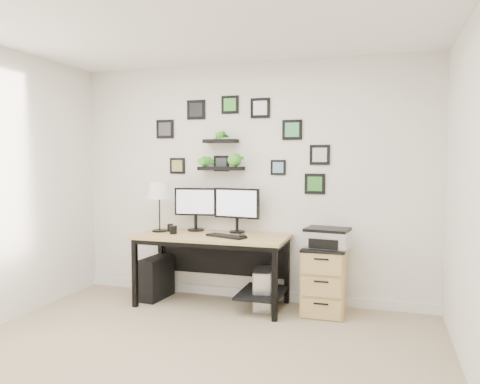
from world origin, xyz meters
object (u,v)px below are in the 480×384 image
(monitor_right, at_px, (237,206))
(table_lamp, at_px, (159,191))
(pc_tower_black, at_px, (156,278))
(desk, at_px, (216,246))
(mug, at_px, (173,230))
(printer, at_px, (327,238))
(pc_tower_grey, at_px, (263,289))
(file_cabinet, at_px, (324,280))
(monitor_left, at_px, (196,206))

(monitor_right, xyz_separation_m, table_lamp, (-0.85, -0.17, 0.16))
(pc_tower_black, bearing_deg, desk, 4.58)
(mug, relative_size, printer, 0.19)
(pc_tower_grey, bearing_deg, printer, 2.92)
(table_lamp, relative_size, file_cabinet, 0.83)
(monitor_right, height_order, mug, monitor_right)
(mug, bearing_deg, desk, 8.72)
(monitor_right, bearing_deg, printer, -8.11)
(monitor_left, relative_size, table_lamp, 0.87)
(monitor_left, distance_m, table_lamp, 0.43)
(desk, relative_size, pc_tower_black, 3.49)
(monitor_left, distance_m, monitor_right, 0.48)
(mug, height_order, file_cabinet, mug)
(mug, bearing_deg, file_cabinet, 4.62)
(monitor_right, relative_size, pc_tower_black, 1.14)
(printer, bearing_deg, monitor_left, 174.70)
(desk, height_order, monitor_right, monitor_right)
(monitor_left, bearing_deg, mug, -119.14)
(mug, xyz_separation_m, file_cabinet, (1.60, 0.13, -0.46))
(desk, distance_m, monitor_right, 0.49)
(monitor_right, distance_m, pc_tower_grey, 0.92)
(monitor_left, relative_size, printer, 1.04)
(file_cabinet, bearing_deg, desk, -177.07)
(monitor_left, distance_m, file_cabinet, 1.62)
(desk, xyz_separation_m, pc_tower_grey, (0.51, 0.03, -0.42))
(pc_tower_black, bearing_deg, monitor_right, 17.54)
(table_lamp, height_order, mug, table_lamp)
(mug, distance_m, pc_tower_grey, 1.14)
(desk, height_order, printer, printer)
(table_lamp, relative_size, pc_tower_grey, 1.27)
(table_lamp, distance_m, mug, 0.47)
(desk, bearing_deg, monitor_right, 50.24)
(desk, distance_m, file_cabinet, 1.18)
(monitor_left, relative_size, file_cabinet, 0.72)
(printer, bearing_deg, table_lamp, -179.25)
(monitor_right, relative_size, pc_tower_grey, 1.20)
(monitor_left, relative_size, pc_tower_grey, 1.10)
(mug, bearing_deg, pc_tower_grey, 5.65)
(monitor_right, bearing_deg, pc_tower_black, -168.01)
(pc_tower_black, xyz_separation_m, pc_tower_grey, (1.23, 0.01, -0.02))
(desk, distance_m, pc_tower_black, 0.82)
(table_lamp, distance_m, pc_tower_grey, 1.55)
(monitor_right, xyz_separation_m, printer, (1.00, -0.14, -0.27))
(table_lamp, xyz_separation_m, file_cabinet, (1.82, 0.02, -0.86))
(monitor_left, height_order, printer, monitor_left)
(monitor_right, xyz_separation_m, file_cabinet, (0.97, -0.14, -0.70))
(desk, xyz_separation_m, table_lamp, (-0.68, 0.03, 0.57))
(printer, bearing_deg, desk, -177.12)
(table_lamp, height_order, pc_tower_black, table_lamp)
(table_lamp, distance_m, file_cabinet, 2.01)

